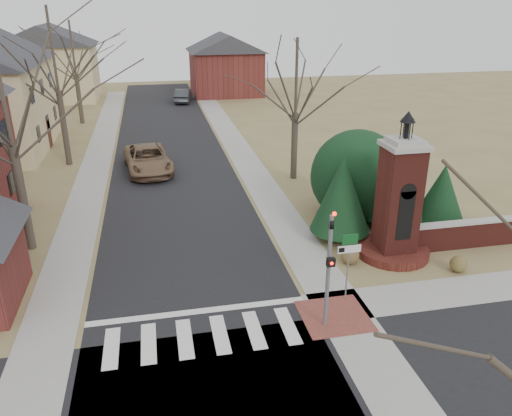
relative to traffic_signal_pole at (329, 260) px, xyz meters
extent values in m
plane|color=olive|center=(-4.30, -0.57, -2.59)|extent=(120.00, 120.00, 0.00)
cube|color=black|center=(-4.30, 21.43, -2.58)|extent=(8.00, 70.00, 0.01)
cube|color=silver|center=(-4.30, 0.23, -2.58)|extent=(8.00, 2.20, 0.02)
cube|color=silver|center=(-4.30, 1.73, -2.58)|extent=(8.00, 0.35, 0.02)
cube|color=gray|center=(0.90, 21.43, -2.58)|extent=(2.00, 60.00, 0.02)
cube|color=gray|center=(-9.50, 21.43, -2.58)|extent=(2.00, 60.00, 0.02)
cube|color=brown|center=(0.50, 0.43, -2.57)|extent=(2.40, 2.40, 0.02)
cylinder|color=slate|center=(0.00, 0.03, -0.49)|extent=(0.14, 0.14, 4.20)
imported|color=black|center=(0.00, 0.03, 1.46)|extent=(0.15, 0.18, 0.90)
sphere|color=#FF0C05|center=(0.00, -0.19, 1.76)|extent=(0.14, 0.14, 0.14)
cube|color=black|center=(0.00, -0.15, 0.01)|extent=(0.28, 0.16, 0.30)
sphere|color=#FF0C05|center=(0.00, -0.24, 0.01)|extent=(0.11, 0.11, 0.11)
cylinder|color=slate|center=(1.30, 1.43, -1.29)|extent=(0.06, 0.06, 2.60)
cube|color=silver|center=(1.30, 1.41, -0.44)|extent=(0.90, 0.03, 0.30)
cube|color=black|center=(1.00, 1.39, -0.44)|extent=(0.22, 0.02, 0.18)
cube|color=#104E1E|center=(1.30, 1.41, -0.04)|extent=(0.60, 0.03, 0.40)
cylinder|color=maroon|center=(4.70, 4.43, -2.41)|extent=(3.20, 3.20, 0.36)
cube|color=maroon|center=(4.70, 4.43, -0.09)|extent=(1.50, 1.50, 5.00)
cube|color=black|center=(4.70, 3.71, -0.39)|extent=(0.70, 0.10, 2.20)
cube|color=gray|center=(4.70, 4.43, 2.46)|extent=(1.70, 1.70, 0.20)
cube|color=gray|center=(4.70, 4.43, 2.66)|extent=(1.30, 1.30, 0.20)
cylinder|color=black|center=(4.70, 4.43, 3.06)|extent=(0.20, 0.20, 0.60)
cone|color=black|center=(4.70, 4.43, 3.66)|extent=(0.64, 0.64, 0.45)
cube|color=maroon|center=(9.20, 4.43, -1.99)|extent=(7.50, 0.40, 1.20)
cube|color=gray|center=(9.20, 4.43, -1.34)|extent=(7.50, 0.50, 0.10)
cube|color=beige|center=(-16.30, 47.43, 0.41)|extent=(10.00, 8.00, 6.00)
cube|color=beige|center=(-19.10, 45.83, 4.40)|extent=(0.75, 0.75, 3.08)
cube|color=maroon|center=(3.70, 47.43, -0.09)|extent=(8.00, 8.00, 5.00)
cube|color=maroon|center=(1.46, 45.83, 3.31)|extent=(0.75, 0.75, 2.80)
cylinder|color=#473D33|center=(2.90, 6.43, -2.34)|extent=(0.20, 0.20, 0.50)
cone|color=black|center=(2.90, 6.43, -0.29)|extent=(2.80, 2.80, 3.60)
cylinder|color=#473D33|center=(6.20, 7.63, -2.34)|extent=(0.20, 0.20, 0.50)
cone|color=black|center=(6.20, 7.63, 0.01)|extent=(3.40, 3.40, 4.20)
cylinder|color=#473D33|center=(8.20, 6.63, -2.34)|extent=(0.20, 0.20, 0.50)
cone|color=black|center=(8.20, 6.63, -0.69)|extent=(2.40, 2.40, 2.80)
sphere|color=black|center=(4.70, 8.93, -0.19)|extent=(4.80, 4.80, 4.80)
cylinder|color=#473D33|center=(-11.30, 8.43, -0.17)|extent=(0.40, 0.40, 4.83)
cylinder|color=#473D33|center=(-11.30, 21.43, -0.07)|extent=(0.40, 0.40, 5.04)
cylinder|color=#473D33|center=(-11.80, 34.43, -0.38)|extent=(0.40, 0.40, 4.41)
cylinder|color=#473D33|center=(3.20, 15.43, -0.49)|extent=(0.40, 0.40, 4.20)
imported|color=brown|center=(-5.90, 18.72, -1.75)|extent=(3.45, 6.30, 1.67)
imported|color=#33373B|center=(-1.85, 42.87, -1.85)|extent=(2.29, 4.67, 1.47)
sphere|color=brown|center=(2.50, 4.03, -2.18)|extent=(0.81, 0.81, 0.81)
sphere|color=brown|center=(6.70, 2.43, -2.23)|extent=(0.72, 0.72, 0.72)
camera|label=1|loc=(-5.38, -13.80, 7.98)|focal=35.00mm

